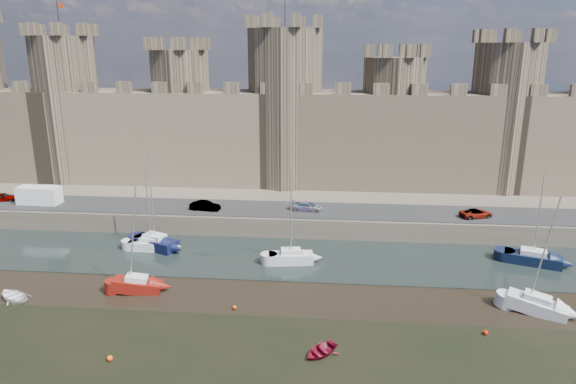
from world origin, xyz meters
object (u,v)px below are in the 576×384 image
(car_0, at_px, (3,197))
(sailboat_4, at_px, (137,284))
(car_1, at_px, (205,206))
(sailboat_0, at_px, (151,244))
(car_3, at_px, (476,213))
(sailboat_5, at_px, (537,305))
(sailboat_1, at_px, (155,242))
(sailboat_2, at_px, (291,257))
(van, at_px, (39,196))
(sailboat_3, at_px, (533,257))
(car_2, at_px, (307,207))

(car_0, relative_size, sailboat_4, 0.34)
(car_1, height_order, sailboat_0, sailboat_0)
(car_3, height_order, sailboat_5, sailboat_5)
(car_3, height_order, sailboat_1, sailboat_1)
(sailboat_2, bearing_deg, sailboat_5, -28.90)
(van, distance_m, sailboat_0, 20.32)
(sailboat_3, bearing_deg, sailboat_2, -155.12)
(sailboat_3, xyz_separation_m, sailboat_4, (-40.68, -10.25, -0.01))
(car_3, xyz_separation_m, sailboat_3, (4.19, -8.11, -2.28))
(car_1, xyz_separation_m, sailboat_2, (12.01, -10.12, -2.32))
(sailboat_3, xyz_separation_m, sailboat_5, (-3.55, -10.96, -0.01))
(van, distance_m, sailboat_3, 61.95)
(car_2, distance_m, sailboat_2, 11.45)
(car_0, xyz_separation_m, sailboat_4, (26.39, -19.69, -2.34))
(sailboat_1, bearing_deg, sailboat_0, -116.36)
(sailboat_4, bearing_deg, sailboat_3, 7.78)
(car_0, relative_size, sailboat_5, 0.33)
(car_2, distance_m, sailboat_3, 26.82)
(car_2, height_order, sailboat_5, sailboat_5)
(sailboat_3, bearing_deg, car_0, -167.95)
(car_2, xyz_separation_m, sailboat_0, (-17.85, -8.75, -2.34))
(car_3, height_order, sailboat_0, sailboat_0)
(sailboat_5, bearing_deg, sailboat_1, -172.55)
(car_0, distance_m, sailboat_2, 42.39)
(sailboat_2, bearing_deg, car_3, 17.00)
(sailboat_1, bearing_deg, sailboat_2, 14.16)
(sailboat_3, bearing_deg, sailboat_1, -160.62)
(car_2, bearing_deg, sailboat_2, -179.84)
(sailboat_1, height_order, sailboat_3, sailboat_1)
(car_1, relative_size, car_3, 0.96)
(sailboat_0, bearing_deg, sailboat_2, -5.96)
(sailboat_0, bearing_deg, sailboat_3, 2.02)
(car_3, xyz_separation_m, van, (-57.08, 0.55, 0.65))
(sailboat_2, distance_m, sailboat_3, 26.48)
(car_2, relative_size, sailboat_4, 0.39)
(car_1, distance_m, sailboat_4, 18.45)
(car_3, relative_size, van, 0.73)
(car_1, relative_size, sailboat_4, 0.37)
(sailboat_4, distance_m, sailboat_5, 37.14)
(car_0, relative_size, sailboat_3, 0.35)
(car_1, bearing_deg, sailboat_1, 157.92)
(car_0, height_order, sailboat_4, sailboat_4)
(sailboat_4, bearing_deg, car_0, 136.91)
(car_2, relative_size, sailboat_0, 0.43)
(sailboat_1, height_order, sailboat_2, sailboat_1)
(sailboat_0, bearing_deg, car_3, 13.79)
(sailboat_5, bearing_deg, sailboat_0, -171.97)
(van, bearing_deg, car_1, -0.91)
(car_0, distance_m, car_3, 62.90)
(sailboat_1, distance_m, sailboat_4, 10.93)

